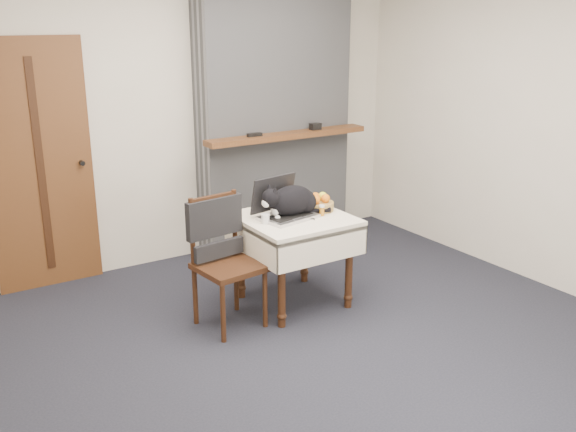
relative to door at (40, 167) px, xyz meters
name	(u,v)px	position (x,y,z in m)	size (l,w,h in m)	color
ground	(304,343)	(1.20, -1.97, -1.00)	(4.50, 4.50, 0.00)	black
room_shell	(267,75)	(1.20, -1.51, 0.76)	(4.52, 4.01, 2.61)	beige
door	(40,167)	(0.00, 0.00, 0.00)	(0.82, 0.10, 2.00)	brown
chimney	(274,111)	(2.10, -0.13, 0.30)	(1.62, 0.48, 2.60)	gray
side_table	(294,231)	(1.50, -1.39, -0.41)	(0.78, 0.78, 0.70)	#321A0D
laptop	(282,207)	(1.42, -1.34, -0.23)	(0.46, 0.41, 0.30)	#B7B7BC
cat	(293,201)	(1.50, -1.37, -0.18)	(0.55, 0.23, 0.27)	black
cream_jar	(265,219)	(1.23, -1.42, -0.27)	(0.06, 0.06, 0.07)	silver
pill_bottle	(322,210)	(1.69, -1.48, -0.26)	(0.04, 0.04, 0.08)	#B16C15
fruit_basket	(319,203)	(1.75, -1.35, -0.25)	(0.23, 0.23, 0.13)	#AF8A46
desk_clutter	(310,213)	(1.64, -1.39, -0.30)	(0.14, 0.02, 0.01)	black
chair	(221,243)	(0.89, -1.37, -0.40)	(0.47, 0.46, 0.94)	#321A0D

